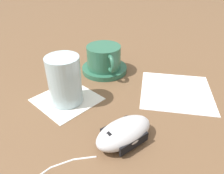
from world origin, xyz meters
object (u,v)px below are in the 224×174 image
saucer (105,69)px  coffee_cup (104,57)px  computer_mouse (124,132)px  drinking_glass (65,80)px

saucer → coffee_cup: bearing=-127.8°
saucer → computer_mouse: 0.26m
coffee_cup → drinking_glass: bearing=-152.9°
computer_mouse → drinking_glass: (-0.04, 0.17, 0.04)m
coffee_cup → computer_mouse: coffee_cup is taller
drinking_glass → coffee_cup: bearing=27.1°
saucer → coffee_cup: size_ratio=1.04×
coffee_cup → saucer: bearing=52.2°
saucer → computer_mouse: computer_mouse is taller
computer_mouse → coffee_cup: bearing=66.2°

